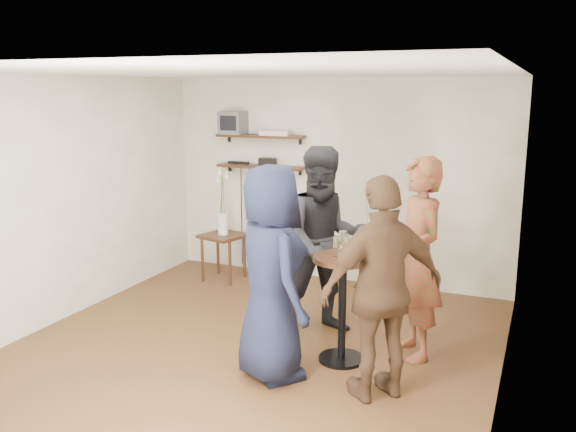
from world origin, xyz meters
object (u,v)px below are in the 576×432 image
object	(u,v)px
dvd_deck	(277,133)
person_dark	(325,242)
person_navy	(271,273)
crt_monitor	(233,123)
person_plaid	(417,259)
drinks_table	(342,294)
side_table	(223,242)
person_brown	(383,289)
radio	(267,162)

from	to	relation	value
dvd_deck	person_dark	distance (m)	2.25
person_navy	crt_monitor	bearing A→B (deg)	-14.20
crt_monitor	person_plaid	xyz separation A→B (m)	(2.85, -1.82, -1.08)
drinks_table	side_table	bearing A→B (deg)	141.67
person_dark	person_brown	distance (m)	1.40
crt_monitor	radio	xyz separation A→B (m)	(0.49, 0.00, -0.50)
side_table	drinks_table	size ratio (longest dim) A/B	0.62
radio	person_dark	xyz separation A→B (m)	(1.39, -1.61, -0.56)
radio	person_brown	size ratio (longest dim) A/B	0.12
radio	drinks_table	distance (m)	2.96
person_plaid	person_navy	distance (m)	1.39
crt_monitor	drinks_table	world-z (taller)	crt_monitor
crt_monitor	person_navy	distance (m)	3.43
side_table	person_brown	distance (m)	3.51
drinks_table	person_brown	distance (m)	0.75
person_brown	drinks_table	bearing A→B (deg)	-90.00
radio	person_navy	world-z (taller)	person_navy
person_dark	side_table	bearing A→B (deg)	114.92
crt_monitor	person_brown	size ratio (longest dim) A/B	0.18
person_plaid	person_dark	bearing A→B (deg)	-135.20
person_plaid	person_navy	xyz separation A→B (m)	(-1.06, -0.90, -0.01)
radio	person_plaid	bearing A→B (deg)	-37.62
person_navy	radio	bearing A→B (deg)	-22.05
drinks_table	person_dark	xyz separation A→B (m)	(-0.38, 0.59, 0.32)
radio	drinks_table	world-z (taller)	radio
side_table	person_plaid	world-z (taller)	person_plaid
person_plaid	person_brown	size ratio (longest dim) A/B	1.03
radio	person_plaid	world-z (taller)	person_plaid
person_dark	person_plaid	bearing A→B (deg)	-44.80
person_dark	radio	bearing A→B (deg)	97.94
side_table	person_dark	xyz separation A→B (m)	(1.81, -1.14, 0.45)
side_table	person_plaid	xyz separation A→B (m)	(2.78, -1.35, 0.43)
crt_monitor	radio	distance (m)	0.70
radio	person_brown	bearing A→B (deg)	-50.09
person_brown	person_navy	bearing A→B (deg)	-43.43
person_navy	person_plaid	bearing A→B (deg)	-97.16
drinks_table	person_navy	size ratio (longest dim) A/B	0.53
person_dark	person_brown	xyz separation A→B (m)	(0.87, -1.09, -0.05)
person_dark	drinks_table	bearing A→B (deg)	-90.00
drinks_table	person_plaid	world-z (taller)	person_plaid
person_plaid	person_dark	distance (m)	0.99
person_plaid	dvd_deck	bearing A→B (deg)	-162.50
drinks_table	person_brown	bearing A→B (deg)	-45.62
drinks_table	person_brown	world-z (taller)	person_brown
crt_monitor	side_table	distance (m)	1.58
side_table	person_navy	size ratio (longest dim) A/B	0.33
dvd_deck	drinks_table	distance (m)	3.02
radio	side_table	size ratio (longest dim) A/B	0.36
crt_monitor	person_brown	world-z (taller)	crt_monitor
drinks_table	person_plaid	size ratio (longest dim) A/B	0.53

